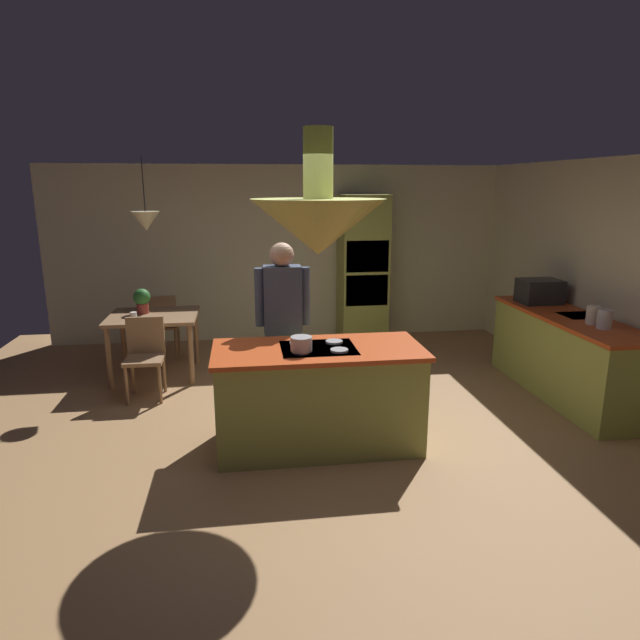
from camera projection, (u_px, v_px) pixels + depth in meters
ground at (315, 434)px, 5.10m from camera, size 8.16×8.16×0.00m
wall_back at (285, 253)px, 8.11m from camera, size 6.80×0.10×2.55m
wall_right at (623, 284)px, 5.62m from camera, size 0.10×7.20×2.55m
kitchen_island at (318, 397)px, 4.79m from camera, size 1.81×0.84×0.92m
counter_run_right at (567, 355)px, 5.95m from camera, size 0.73×2.23×0.90m
oven_tower at (363, 270)px, 7.91m from camera, size 0.66×0.62×2.13m
dining_table at (154, 323)px, 6.53m from camera, size 1.03×0.91×0.76m
person_at_island at (283, 319)px, 5.29m from camera, size 0.53×0.23×1.74m
range_hood at (318, 224)px, 4.43m from camera, size 1.10×1.10×1.00m
pendant_light_over_table at (146, 221)px, 6.24m from camera, size 0.32×0.32×0.82m
chair_facing_island at (145, 352)px, 5.92m from camera, size 0.40×0.40×0.87m
chair_by_back_wall at (162, 322)px, 7.22m from camera, size 0.40×0.40×0.87m
potted_plant_on_table at (142, 300)px, 6.55m from camera, size 0.20×0.20×0.30m
cup_on_table at (134, 316)px, 6.26m from camera, size 0.07×0.07×0.09m
canister_flour at (605, 319)px, 5.29m from camera, size 0.14×0.14×0.19m
canister_sugar at (593, 315)px, 5.46m from camera, size 0.13×0.13×0.19m
microwave_on_counter at (540, 291)px, 6.44m from camera, size 0.46×0.36×0.28m
cooking_pot_on_cooktop at (301, 344)px, 4.52m from camera, size 0.18×0.18×0.12m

